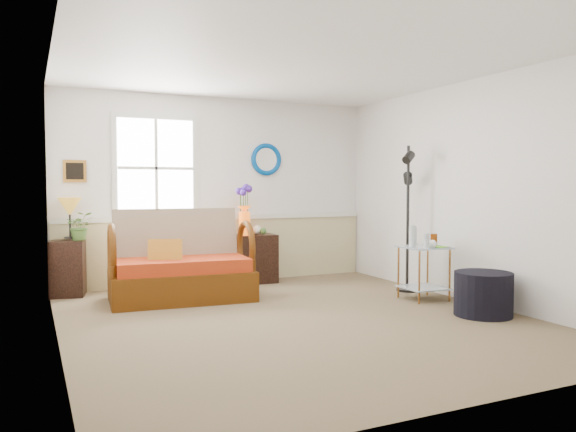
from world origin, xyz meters
name	(u,v)px	position (x,y,z in m)	size (l,w,h in m)	color
floor	(297,319)	(0.00, 0.00, 0.00)	(4.50, 5.00, 0.01)	olive
ceiling	(297,62)	(0.00, 0.00, 2.60)	(4.50, 5.00, 0.01)	white
walls	(297,192)	(0.00, 0.00, 1.30)	(4.51, 5.01, 2.60)	white
wainscot	(221,250)	(0.00, 2.48, 0.45)	(4.46, 0.02, 0.90)	#C2B581
chair_rail	(221,217)	(0.00, 2.47, 0.92)	(4.46, 0.04, 0.06)	silver
window	(156,168)	(-0.90, 2.47, 1.60)	(1.14, 0.06, 1.44)	white
picture	(75,171)	(-1.92, 2.48, 1.55)	(0.28, 0.03, 0.28)	#C27F2F
mirror	(266,159)	(0.70, 2.48, 1.75)	(0.47, 0.47, 0.07)	#005DB1
loveseat	(181,255)	(-0.82, 1.47, 0.54)	(1.65, 0.94, 1.08)	#6E3609
throw_pillow	(165,256)	(-1.02, 1.42, 0.55)	(0.39, 0.10, 0.39)	#B95214
lamp_stand	(68,268)	(-2.03, 2.30, 0.35)	(0.39, 0.39, 0.69)	#331A11
table_lamp	(70,219)	(-2.00, 2.33, 0.96)	(0.29, 0.29, 0.53)	#B38126
potted_plant	(80,229)	(-1.89, 2.24, 0.83)	(0.32, 0.35, 0.27)	#467430
cabinet	(253,259)	(0.40, 2.25, 0.34)	(0.63, 0.41, 0.68)	#331A11
flower_vase	(244,211)	(0.26, 2.21, 1.02)	(0.20, 0.20, 0.69)	#F05A0E
side_table	(424,273)	(1.82, 0.27, 0.32)	(0.51, 0.51, 0.64)	#A2682C
tabletop_items	(425,236)	(1.83, 0.26, 0.77)	(0.42, 0.42, 0.25)	silver
floor_lamp	(408,219)	(1.98, 0.81, 0.94)	(0.27, 0.27, 1.88)	black
ottoman	(483,294)	(1.85, -0.67, 0.23)	(0.60, 0.60, 0.46)	black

